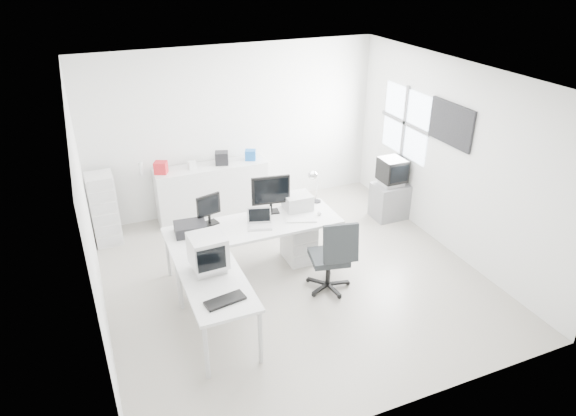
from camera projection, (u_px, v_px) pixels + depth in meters
name	position (u px, v px, depth m)	size (l,w,h in m)	color
floor	(293.00, 277.00, 7.21)	(5.00, 5.00, 0.01)	beige
ceiling	(295.00, 77.00, 5.94)	(5.00, 5.00, 0.01)	white
back_wall	(235.00, 130.00, 8.63)	(5.00, 0.02, 2.80)	silver
left_wall	(88.00, 223.00, 5.71)	(0.02, 5.00, 2.80)	silver
right_wall	(452.00, 159.00, 7.43)	(0.02, 5.00, 2.80)	silver
window	(405.00, 123.00, 8.32)	(0.02, 1.20, 1.10)	white
wall_picture	(451.00, 124.00, 7.28)	(0.04, 0.90, 0.60)	black
main_desk	(255.00, 248.00, 7.19)	(2.40, 0.80, 0.75)	silver
side_desk	(217.00, 308.00, 6.00)	(0.70, 1.40, 0.75)	silver
drawer_pedestal	(299.00, 241.00, 7.51)	(0.40, 0.50, 0.60)	silver
inkjet_printer	(190.00, 228.00, 6.78)	(0.41, 0.32, 0.15)	black
lcd_monitor_small	(209.00, 210.00, 6.94)	(0.35, 0.20, 0.44)	black
lcd_monitor_large	(271.00, 194.00, 7.22)	(0.55, 0.22, 0.57)	black
laptop	(259.00, 219.00, 6.90)	(0.37, 0.38, 0.25)	#B7B7BA
white_keyboard	(302.00, 220.00, 7.12)	(0.43, 0.13, 0.02)	silver
white_mouse	(319.00, 213.00, 7.25)	(0.06, 0.06, 0.06)	silver
laser_printer	(298.00, 201.00, 7.41)	(0.39, 0.33, 0.22)	#AEAEAE
desk_lamp	(317.00, 187.00, 7.53)	(0.17, 0.17, 0.50)	silver
crt_monitor	(208.00, 253.00, 5.93)	(0.40, 0.40, 0.46)	#B7B7BA
black_keyboard	(225.00, 300.00, 5.49)	(0.44, 0.18, 0.03)	black
office_chair	(329.00, 254.00, 6.75)	(0.62, 0.62, 1.07)	#272B2D
tv_cabinet	(389.00, 201.00, 8.69)	(0.55, 0.45, 0.60)	slate
crt_tv	(392.00, 172.00, 8.45)	(0.50, 0.48, 0.45)	black
sideboard	(212.00, 191.00, 8.65)	(1.85, 0.46, 0.93)	silver
clutter_box_a	(161.00, 168.00, 8.12)	(0.19, 0.17, 0.19)	red
clutter_box_b	(192.00, 165.00, 8.31)	(0.12, 0.10, 0.12)	silver
clutter_box_c	(222.00, 158.00, 8.46)	(0.21, 0.19, 0.21)	black
clutter_box_d	(250.00, 155.00, 8.64)	(0.17, 0.15, 0.17)	#16529D
clutter_bottle	(141.00, 169.00, 8.05)	(0.07, 0.07, 0.22)	silver
filing_cabinet	(104.00, 209.00, 7.85)	(0.39, 0.47, 1.12)	silver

